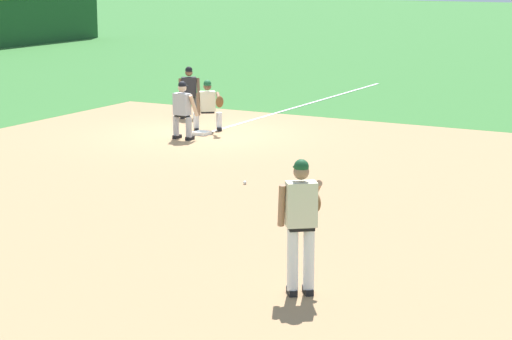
% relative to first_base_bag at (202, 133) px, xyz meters
% --- Properties ---
extents(ground_plane, '(160.00, 160.00, 0.00)m').
position_rel_first_base_bag_xyz_m(ground_plane, '(0.00, 0.00, -0.04)').
color(ground_plane, '#336B2D').
extents(infield_dirt_patch, '(18.00, 18.00, 0.01)m').
position_rel_first_base_bag_xyz_m(infield_dirt_patch, '(-4.94, -3.84, -0.04)').
color(infield_dirt_patch, '#A87F56').
rests_on(infield_dirt_patch, ground).
extents(foul_line_stripe, '(12.02, 0.10, 0.00)m').
position_rel_first_base_bag_xyz_m(foul_line_stripe, '(6.01, 0.00, -0.04)').
color(foul_line_stripe, white).
rests_on(foul_line_stripe, ground).
extents(first_base_bag, '(0.38, 0.38, 0.09)m').
position_rel_first_base_bag_xyz_m(first_base_bag, '(0.00, 0.00, 0.00)').
color(first_base_bag, white).
rests_on(first_base_bag, ground).
extents(baseball, '(0.07, 0.07, 0.07)m').
position_rel_first_base_bag_xyz_m(baseball, '(-4.41, -3.75, -0.01)').
color(baseball, white).
rests_on(baseball, ground).
extents(pitcher, '(0.85, 0.57, 1.86)m').
position_rel_first_base_bag_xyz_m(pitcher, '(-9.84, -7.67, 1.01)').
color(pitcher, black).
rests_on(pitcher, ground).
extents(first_baseman, '(0.79, 1.06, 1.34)m').
position_rel_first_base_bag_xyz_m(first_baseman, '(0.55, 0.12, 0.69)').
color(first_baseman, black).
rests_on(first_baseman, ground).
extents(baserunner, '(0.47, 0.61, 1.46)m').
position_rel_first_base_bag_xyz_m(baserunner, '(-0.78, 0.06, 0.75)').
color(baserunner, black).
rests_on(baserunner, ground).
extents(umpire, '(0.65, 0.68, 1.46)m').
position_rel_first_base_bag_xyz_m(umpire, '(2.14, 1.73, 0.75)').
color(umpire, black).
rests_on(umpire, ground).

